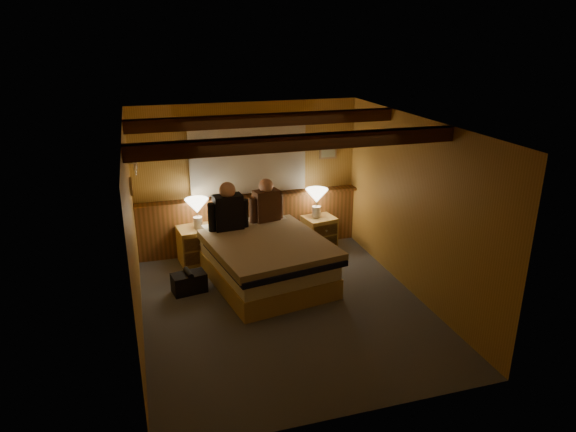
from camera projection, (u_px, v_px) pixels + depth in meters
name	position (u px, v px, depth m)	size (l,w,h in m)	color
floor	(285.00, 307.00, 6.72)	(4.20, 4.20, 0.00)	#4B515A
ceiling	(285.00, 124.00, 5.91)	(4.20, 4.20, 0.00)	#DEA753
wall_back	(248.00, 178.00, 8.21)	(3.60, 3.60, 0.00)	gold
wall_left	(133.00, 238.00, 5.83)	(4.20, 4.20, 0.00)	gold
wall_right	(415.00, 208.00, 6.80)	(4.20, 4.20, 0.00)	gold
wall_front	(353.00, 304.00, 4.42)	(3.60, 3.60, 0.00)	gold
wainscot	(250.00, 221.00, 8.39)	(3.60, 0.23, 0.94)	brown
curtain_window	(248.00, 159.00, 8.03)	(2.18, 0.09, 1.11)	#4A2712
ceiling_beams	(281.00, 130.00, 6.07)	(3.60, 1.65, 0.16)	#4A2712
coat_rail	(134.00, 165.00, 7.11)	(0.05, 0.55, 0.24)	white
framed_print	(328.00, 151.00, 8.43)	(0.30, 0.04, 0.25)	#AA8455
bed	(266.00, 260.00, 7.30)	(1.80, 2.18, 0.67)	tan
nightstand_left	(196.00, 245.00, 7.94)	(0.58, 0.53, 0.57)	tan
nightstand_right	(319.00, 232.00, 8.51)	(0.55, 0.51, 0.53)	tan
lamp_left	(197.00, 208.00, 7.74)	(0.36, 0.36, 0.47)	silver
lamp_right	(317.00, 198.00, 8.33)	(0.36, 0.36, 0.48)	silver
person_left	(228.00, 210.00, 7.47)	(0.61, 0.27, 0.74)	black
person_right	(266.00, 203.00, 7.83)	(0.56, 0.30, 0.69)	#4A2D1D
duffel_bag	(189.00, 282.00, 7.08)	(0.50, 0.35, 0.33)	black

